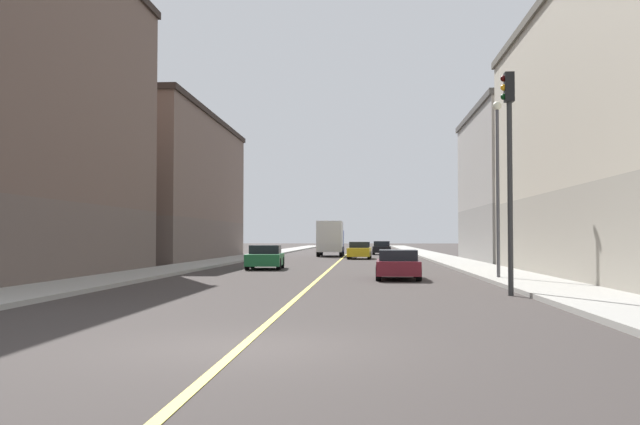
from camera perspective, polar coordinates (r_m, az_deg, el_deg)
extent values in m
plane|color=#38312F|center=(11.76, -6.25, -10.57)|extent=(400.00, 400.00, 0.00)
cube|color=#9E9B93|center=(60.80, 9.54, -3.55)|extent=(2.92, 168.00, 0.15)
cube|color=#9E9B93|center=(61.34, -5.93, -3.55)|extent=(2.92, 168.00, 0.15)
cube|color=#E5D14C|center=(60.52, 1.77, -3.65)|extent=(0.16, 154.00, 0.01)
cube|color=gray|center=(53.58, 16.47, -1.73)|extent=(8.40, 16.23, 3.85)
cube|color=#9E9993|center=(53.85, 16.42, 3.86)|extent=(8.40, 16.23, 6.63)
cube|color=#474442|center=(54.31, 16.38, 7.55)|extent=(8.70, 16.53, 0.40)
cube|color=brown|center=(57.56, -12.35, -2.16)|extent=(8.40, 24.98, 3.08)
cube|color=brown|center=(57.80, -12.31, 3.21)|extent=(8.40, 24.98, 7.74)
cube|color=#2B221D|center=(58.30, -12.28, 7.20)|extent=(8.70, 25.28, 0.40)
cylinder|color=#2D2D2D|center=(22.46, 14.84, 1.09)|extent=(0.16, 0.16, 5.88)
cube|color=black|center=(22.89, 14.77, 9.59)|extent=(0.28, 0.32, 0.90)
sphere|color=#320404|center=(22.92, 14.36, 10.26)|extent=(0.20, 0.20, 0.20)
sphere|color=orange|center=(22.86, 14.37, 9.57)|extent=(0.20, 0.20, 0.20)
sphere|color=black|center=(22.81, 14.38, 8.89)|extent=(0.20, 0.20, 0.20)
cylinder|color=#4C4C51|center=(30.05, 13.93, 1.52)|extent=(0.14, 0.14, 6.83)
sphere|color=#EAEACC|center=(30.48, 13.87, 8.22)|extent=(0.36, 0.36, 0.36)
cube|color=black|center=(73.90, 4.92, -2.93)|extent=(1.95, 4.09, 0.64)
cube|color=black|center=(74.03, 4.92, -2.48)|extent=(1.67, 2.13, 0.52)
cylinder|color=black|center=(75.17, 4.30, -3.08)|extent=(0.24, 0.65, 0.64)
cylinder|color=black|center=(75.15, 5.57, -3.08)|extent=(0.24, 0.65, 0.64)
cylinder|color=black|center=(72.67, 4.26, -3.12)|extent=(0.24, 0.65, 0.64)
cylinder|color=black|center=(72.65, 5.57, -3.11)|extent=(0.24, 0.65, 0.64)
cube|color=gold|center=(58.96, 3.15, -3.15)|extent=(1.99, 4.66, 0.69)
cube|color=black|center=(59.16, 3.16, -2.57)|extent=(1.67, 2.08, 0.49)
cylinder|color=black|center=(60.44, 2.44, -3.35)|extent=(0.25, 0.65, 0.64)
cylinder|color=black|center=(60.36, 4.00, -3.35)|extent=(0.25, 0.65, 0.64)
cylinder|color=black|center=(57.60, 2.26, -3.42)|extent=(0.25, 0.65, 0.64)
cylinder|color=black|center=(57.51, 3.89, -3.42)|extent=(0.25, 0.65, 0.64)
cube|color=maroon|center=(30.40, 6.21, -4.33)|extent=(1.88, 4.17, 0.58)
cube|color=black|center=(30.26, 6.21, -3.38)|extent=(1.62, 2.14, 0.44)
cylinder|color=black|center=(31.68, 4.71, -4.58)|extent=(0.24, 0.65, 0.64)
cylinder|color=black|center=(31.70, 7.63, -4.57)|extent=(0.24, 0.65, 0.64)
cylinder|color=black|center=(29.13, 4.66, -4.81)|extent=(0.24, 0.65, 0.64)
cylinder|color=black|center=(29.16, 7.84, -4.80)|extent=(0.24, 0.65, 0.64)
cube|color=#1E6B38|center=(39.98, -4.37, -3.74)|extent=(2.04, 4.20, 0.63)
cube|color=black|center=(40.04, -4.35, -2.94)|extent=(1.72, 1.99, 0.48)
cylinder|color=black|center=(41.34, -5.38, -3.97)|extent=(0.25, 0.65, 0.64)
cylinder|color=black|center=(41.19, -3.02, -3.99)|extent=(0.25, 0.65, 0.64)
cylinder|color=black|center=(38.81, -5.80, -4.10)|extent=(0.25, 0.65, 0.64)
cylinder|color=black|center=(38.64, -3.29, -4.12)|extent=(0.25, 0.65, 0.64)
cube|color=navy|center=(69.89, 0.96, -2.29)|extent=(2.27, 1.99, 2.08)
cube|color=silver|center=(66.13, 0.81, -1.92)|extent=(2.27, 4.68, 2.79)
cylinder|color=black|center=(69.60, 0.10, -3.07)|extent=(0.30, 0.90, 0.90)
cylinder|color=black|center=(69.50, 1.80, -3.07)|extent=(0.30, 0.90, 0.90)
cylinder|color=black|center=(65.21, -0.14, -3.14)|extent=(0.30, 0.90, 0.90)
cylinder|color=black|center=(65.11, 1.67, -3.14)|extent=(0.30, 0.90, 0.90)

